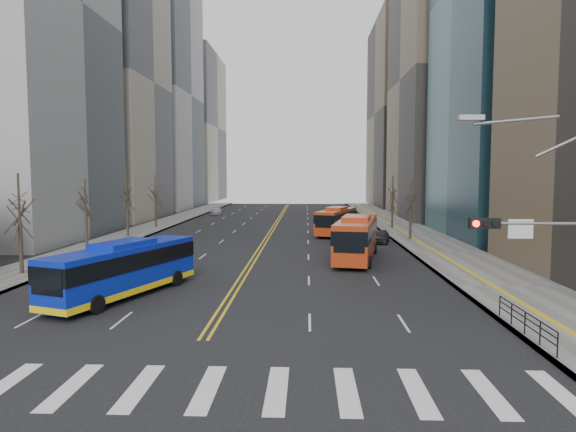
% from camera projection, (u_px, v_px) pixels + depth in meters
% --- Properties ---
extents(ground, '(220.00, 220.00, 0.00)m').
position_uv_depth(ground, '(173.00, 388.00, 17.49)').
color(ground, black).
extents(sidewalk_right, '(7.00, 130.00, 0.15)m').
position_uv_depth(sidewalk_right, '(414.00, 234.00, 61.67)').
color(sidewalk_right, slate).
rests_on(sidewalk_right, ground).
extents(sidewalk_left, '(5.00, 130.00, 0.15)m').
position_uv_depth(sidewalk_left, '(135.00, 233.00, 62.91)').
color(sidewalk_left, slate).
rests_on(sidewalk_left, ground).
extents(crosswalk, '(26.70, 4.00, 0.01)m').
position_uv_depth(crosswalk, '(173.00, 388.00, 17.49)').
color(crosswalk, silver).
rests_on(crosswalk, ground).
extents(centerline, '(0.55, 100.00, 0.01)m').
position_uv_depth(centerline, '(274.00, 226.00, 72.27)').
color(centerline, gold).
rests_on(centerline, ground).
extents(office_towers, '(83.00, 134.00, 58.00)m').
position_uv_depth(office_towers, '(280.00, 72.00, 83.78)').
color(office_towers, '#9B9B9D').
rests_on(office_towers, ground).
extents(signal_mast, '(5.37, 0.37, 9.39)m').
position_uv_depth(signal_mast, '(561.00, 241.00, 18.58)').
color(signal_mast, slate).
rests_on(signal_mast, ground).
extents(pedestrian_railing, '(0.06, 6.06, 1.02)m').
position_uv_depth(pedestrian_railing, '(525.00, 319.00, 22.88)').
color(pedestrian_railing, black).
rests_on(pedestrian_railing, sidewalk_right).
extents(street_trees, '(35.20, 47.20, 7.60)m').
position_uv_depth(street_trees, '(191.00, 198.00, 51.77)').
color(street_trees, '#2C241B').
rests_on(street_trees, ground).
extents(blue_bus, '(6.12, 11.57, 3.34)m').
position_uv_depth(blue_bus, '(124.00, 268.00, 30.42)').
color(blue_bus, '#0C24BA').
rests_on(blue_bus, ground).
extents(red_bus_near, '(4.95, 12.27, 3.77)m').
position_uv_depth(red_bus_near, '(357.00, 235.00, 43.59)').
color(red_bus_near, '#A63111').
rests_on(red_bus_near, ground).
extents(red_bus_far, '(5.69, 10.74, 3.35)m').
position_uv_depth(red_bus_far, '(336.00, 219.00, 61.84)').
color(red_bus_far, '#A63111').
rests_on(red_bus_far, ground).
extents(car_white, '(2.67, 4.97, 1.55)m').
position_uv_depth(car_white, '(117.00, 267.00, 36.00)').
color(car_white, silver).
rests_on(car_white, ground).
extents(car_dark_mid, '(2.54, 4.40, 1.41)m').
position_uv_depth(car_dark_mid, '(381.00, 236.00, 54.55)').
color(car_dark_mid, black).
rests_on(car_dark_mid, ground).
extents(car_silver, '(2.33, 4.65, 1.30)m').
position_uv_depth(car_silver, '(216.00, 211.00, 92.97)').
color(car_silver, '#AAAAAF').
rests_on(car_silver, ground).
extents(car_dark_far, '(3.18, 4.20, 1.06)m').
position_uv_depth(car_dark_far, '(349.00, 210.00, 96.94)').
color(car_dark_far, black).
rests_on(car_dark_far, ground).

